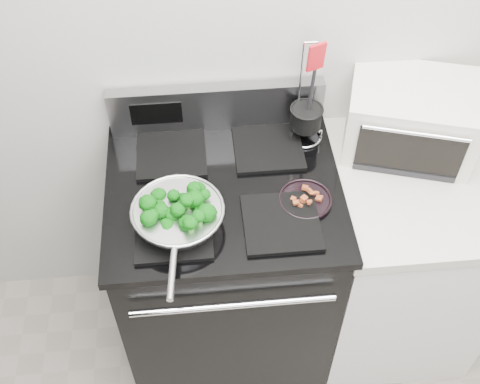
{
  "coord_description": "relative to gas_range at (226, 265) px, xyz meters",
  "views": [
    {
      "loc": [
        -0.37,
        0.08,
        2.45
      ],
      "look_at": [
        -0.25,
        1.36,
        0.98
      ],
      "focal_mm": 45.0,
      "sensor_mm": 36.0,
      "label": 1
    }
  ],
  "objects": [
    {
      "name": "skillet",
      "position": [
        -0.15,
        -0.15,
        0.51
      ],
      "size": [
        0.29,
        0.46,
        0.06
      ],
      "rotation": [
        0.0,
        0.0,
        -0.09
      ],
      "color": "silver",
      "rests_on": "gas_range"
    },
    {
      "name": "gas_range",
      "position": [
        0.0,
        0.0,
        0.0
      ],
      "size": [
        0.79,
        0.69,
        1.13
      ],
      "color": "black",
      "rests_on": "floor"
    },
    {
      "name": "broccoli_pile",
      "position": [
        -0.15,
        -0.14,
        0.53
      ],
      "size": [
        0.23,
        0.23,
        0.08
      ],
      "primitive_type": null,
      "color": "#043007",
      "rests_on": "skillet"
    },
    {
      "name": "toaster_oven",
      "position": [
        0.67,
        0.18,
        0.56
      ],
      "size": [
        0.51,
        0.44,
        0.25
      ],
      "rotation": [
        0.0,
        0.0,
        -0.29
      ],
      "color": "silver",
      "rests_on": "counter"
    },
    {
      "name": "utensil_holder",
      "position": [
        0.31,
        0.21,
        0.53
      ],
      "size": [
        0.13,
        0.13,
        0.4
      ],
      "rotation": [
        0.0,
        0.0,
        0.38
      ],
      "color": "silver",
      "rests_on": "gas_range"
    },
    {
      "name": "counter",
      "position": [
        0.68,
        -0.0,
        -0.03
      ],
      "size": [
        0.62,
        0.68,
        0.92
      ],
      "color": "white",
      "rests_on": "floor"
    },
    {
      "name": "back_wall",
      "position": [
        0.3,
        0.34,
        0.86
      ],
      "size": [
        4.0,
        0.02,
        2.7
      ],
      "primitive_type": "cube",
      "color": "silver",
      "rests_on": "ground"
    },
    {
      "name": "bacon_plate",
      "position": [
        0.26,
        -0.09,
        0.48
      ],
      "size": [
        0.18,
        0.18,
        0.04
      ],
      "rotation": [
        0.0,
        0.0,
        -0.21
      ],
      "color": "black",
      "rests_on": "gas_range"
    }
  ]
}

